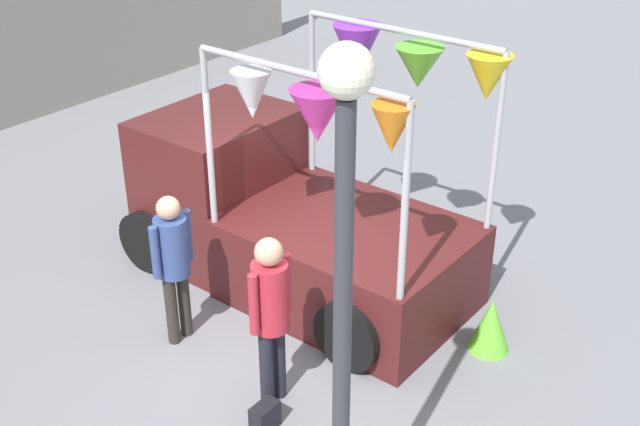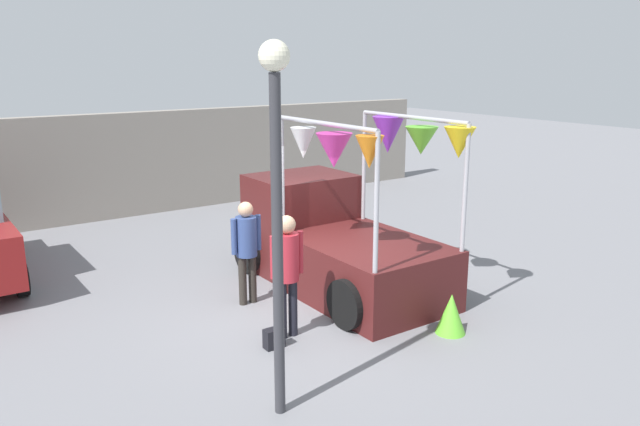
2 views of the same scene
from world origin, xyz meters
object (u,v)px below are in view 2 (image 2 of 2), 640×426
Objects in this scene: person_vendor at (246,243)px; handbag at (274,338)px; street_lamp at (276,182)px; folded_kite_bundle_lime at (451,314)px; person_customer at (287,264)px; vendor_truck at (332,235)px.

person_vendor is 1.93m from handbag.
street_lamp reaches higher than folded_kite_bundle_lime.
person_vendor reaches higher than handbag.
person_vendor is at bearing 84.75° from person_customer.
street_lamp is 3.93m from folded_kite_bundle_lime.
person_customer is 1.45m from person_vendor.
person_vendor is 0.42× the size of street_lamp.
person_customer reaches higher than folded_kite_bundle_lime.
person_customer is at bearing -95.25° from person_vendor.
person_customer is 0.44× the size of street_lamp.
vendor_truck is 2.84m from handbag.
handbag is at bearing -150.26° from person_customer.
person_customer is 1.04m from handbag.
handbag is 2.99m from street_lamp.
folded_kite_bundle_lime is at bearing -86.34° from vendor_truck.
vendor_truck reaches higher than person_vendor.
person_vendor is 2.84× the size of folded_kite_bundle_lime.
person_vendor reaches higher than folded_kite_bundle_lime.
street_lamp reaches higher than handbag.
vendor_truck is 1.01× the size of street_lamp.
vendor_truck is 2.35m from person_customer.
folded_kite_bundle_lime is (1.88, -2.70, -0.73)m from person_vendor.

